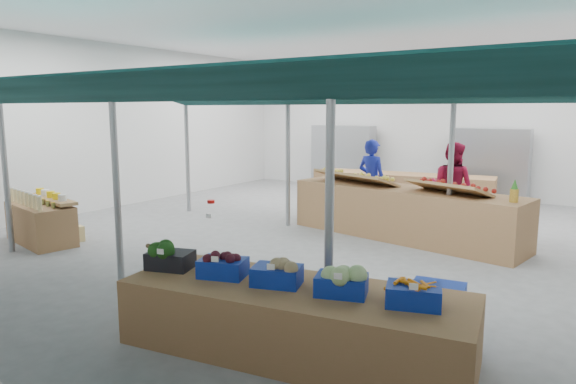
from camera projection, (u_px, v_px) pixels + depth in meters
name	position (u px, v px, depth m)	size (l,w,h in m)	color
floor	(315.00, 236.00, 10.38)	(13.00, 13.00, 0.00)	slate
hall	(350.00, 104.00, 11.15)	(13.00, 13.00, 13.00)	silver
pole_grid	(302.00, 155.00, 8.24)	(10.00, 4.60, 3.00)	gray
awnings	(302.00, 93.00, 8.09)	(9.50, 7.08, 0.30)	black
back_shelving_left	(343.00, 158.00, 16.53)	(2.00, 0.50, 2.00)	#B23F33
back_shelving_right	(489.00, 166.00, 14.08)	(2.00, 0.50, 2.00)	#B23F33
bottle_shelf	(43.00, 221.00, 9.82)	(1.80, 1.32, 1.03)	brown
veg_counter	(295.00, 320.00, 5.36)	(3.65, 1.22, 0.71)	brown
fruit_counter	(404.00, 213.00, 10.14)	(4.68, 1.12, 1.00)	brown
far_counter	(401.00, 189.00, 13.73)	(4.70, 0.94, 0.85)	brown
crate_stack	(437.00, 313.00, 5.59)	(0.55, 0.39, 0.67)	navy
vendor_left	(372.00, 181.00, 11.63)	(0.68, 0.45, 1.87)	#1925A2
vendor_right	(451.00, 187.00, 10.65)	(0.91, 0.71, 1.87)	maroon
crate_broccoli	(170.00, 255.00, 5.92)	(0.58, 0.49, 0.35)	black
crate_beets	(223.00, 265.00, 5.63)	(0.58, 0.49, 0.29)	navy
crate_celeriac	(277.00, 271.00, 5.37)	(0.58, 0.49, 0.31)	navy
crate_cabbage	(342.00, 279.00, 5.08)	(0.58, 0.49, 0.35)	navy
crate_carrots	(414.00, 294.00, 4.79)	(0.58, 0.49, 0.29)	navy
sparrow	(152.00, 249.00, 5.86)	(0.12, 0.09, 0.11)	brown
pole_ribbon	(211.00, 203.00, 8.05)	(0.12, 0.12, 0.28)	red
apple_heap_yellow	(355.00, 175.00, 10.70)	(2.02, 1.29, 0.27)	#997247
apple_heap_red	(448.00, 185.00, 9.31)	(1.65, 1.15, 0.27)	#997247
pineapple	(514.00, 191.00, 8.52)	(0.14, 0.14, 0.39)	#8C6019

